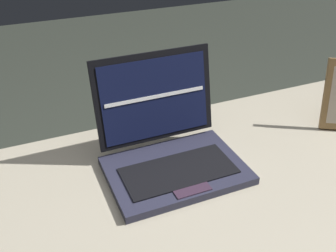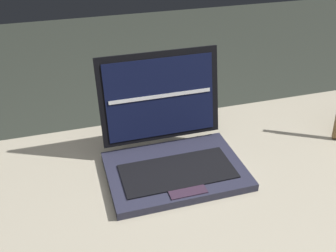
{
  "view_description": "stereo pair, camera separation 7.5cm",
  "coord_description": "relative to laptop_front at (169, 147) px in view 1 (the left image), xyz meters",
  "views": [
    {
      "loc": [
        -0.33,
        -0.53,
        1.26
      ],
      "look_at": [
        -0.07,
        0.09,
        0.85
      ],
      "focal_mm": 41.0,
      "sensor_mm": 36.0,
      "label": 1
    },
    {
      "loc": [
        -0.26,
        -0.56,
        1.26
      ],
      "look_at": [
        -0.07,
        0.09,
        0.85
      ],
      "focal_mm": 41.0,
      "sensor_mm": 36.0,
      "label": 2
    }
  ],
  "objects": [
    {
      "name": "desk",
      "position": [
        0.05,
        -0.11,
        -0.11
      ],
      "size": [
        1.75,
        0.66,
        0.73
      ],
      "color": "gray",
      "rests_on": "ground"
    },
    {
      "name": "laptop_front",
      "position": [
        0.0,
        0.0,
        0.0
      ],
      "size": [
        0.3,
        0.25,
        0.23
      ],
      "color": "#242536",
      "rests_on": "desk"
    }
  ]
}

